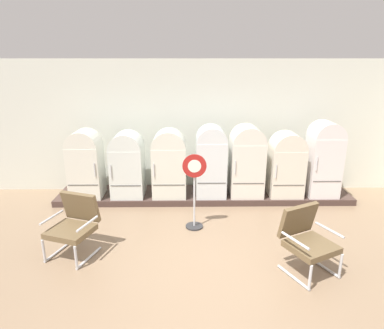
{
  "coord_description": "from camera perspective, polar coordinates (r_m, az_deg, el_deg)",
  "views": [
    {
      "loc": [
        -0.36,
        -3.89,
        2.96
      ],
      "look_at": [
        -0.27,
        2.75,
        0.87
      ],
      "focal_mm": 31.35,
      "sensor_mm": 36.0,
      "label": 1
    }
  ],
  "objects": [
    {
      "name": "refrigerator_0",
      "position": [
        7.41,
        -17.7,
        0.4
      ],
      "size": [
        0.67,
        0.61,
        1.44
      ],
      "color": "silver",
      "rests_on": "display_plinth"
    },
    {
      "name": "armchair_left",
      "position": [
        5.61,
        -19.41,
        -9.35
      ],
      "size": [
        0.83,
        0.86,
        0.96
      ],
      "color": "silver",
      "rests_on": "ground"
    },
    {
      "name": "refrigerator_4",
      "position": [
        7.23,
        9.28,
        0.93
      ],
      "size": [
        0.7,
        0.71,
        1.52
      ],
      "color": "silver",
      "rests_on": "display_plinth"
    },
    {
      "name": "armchair_right",
      "position": [
        5.17,
        18.9,
        -11.68
      ],
      "size": [
        0.87,
        0.89,
        0.96
      ],
      "color": "silver",
      "rests_on": "ground"
    },
    {
      "name": "back_wall",
      "position": [
        7.7,
        1.93,
        6.54
      ],
      "size": [
        11.76,
        0.12,
        2.98
      ],
      "color": "silver",
      "rests_on": "ground"
    },
    {
      "name": "refrigerator_1",
      "position": [
        7.24,
        -10.95,
        0.27
      ],
      "size": [
        0.68,
        0.68,
        1.39
      ],
      "color": "silver",
      "rests_on": "display_plinth"
    },
    {
      "name": "refrigerator_2",
      "position": [
        7.11,
        -3.91,
        0.45
      ],
      "size": [
        0.71,
        0.63,
        1.44
      ],
      "color": "silver",
      "rests_on": "display_plinth"
    },
    {
      "name": "refrigerator_6",
      "position": [
        7.64,
        21.51,
        1.24
      ],
      "size": [
        0.64,
        0.64,
        1.61
      ],
      "color": "white",
      "rests_on": "display_plinth"
    },
    {
      "name": "ground",
      "position": [
        4.92,
        3.8,
        -19.94
      ],
      "size": [
        12.0,
        10.0,
        0.05
      ],
      "primitive_type": "cube",
      "color": "#896F55"
    },
    {
      "name": "refrigerator_5",
      "position": [
        7.41,
        15.75,
        0.25
      ],
      "size": [
        0.7,
        0.62,
        1.38
      ],
      "color": "silver",
      "rests_on": "display_plinth"
    },
    {
      "name": "sign_stand",
      "position": [
        6.01,
        0.41,
        -5.12
      ],
      "size": [
        0.42,
        0.32,
        1.4
      ],
      "color": "#2D2D30",
      "rests_on": "ground"
    },
    {
      "name": "display_plinth",
      "position": [
        7.51,
        2.04,
        -5.24
      ],
      "size": [
        6.4,
        0.95,
        0.13
      ],
      "primitive_type": "cube",
      "color": "#46342E",
      "rests_on": "ground"
    },
    {
      "name": "refrigerator_3",
      "position": [
        7.11,
        3.26,
        0.9
      ],
      "size": [
        0.63,
        0.66,
        1.52
      ],
      "color": "white",
      "rests_on": "display_plinth"
    }
  ]
}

